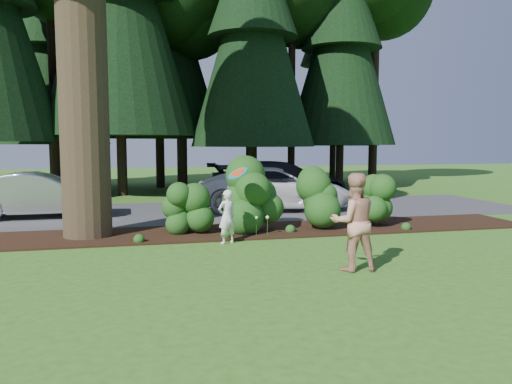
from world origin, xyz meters
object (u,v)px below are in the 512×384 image
Objects in this scene: car_white_suv at (275,188)px; adult at (354,222)px; child at (227,217)px; car_silver_wagon at (40,195)px; car_dark_suv at (281,181)px; frisbee at (238,173)px.

car_white_suv is 8.70m from adult.
child is 0.70× the size of adult.
car_dark_suv is (8.87, 2.26, 0.11)m from car_silver_wagon.
child is (5.23, -5.49, -0.10)m from car_silver_wagon.
child is 3.68m from adult.
car_white_suv reaches higher than car_silver_wagon.
car_white_suv is 2.37m from car_dark_suv.
car_dark_suv is at bearing -13.54° from car_white_suv.
car_silver_wagon is 0.80× the size of car_white_suv.
car_dark_suv is 4.37× the size of child.
car_white_suv is 0.96× the size of car_dark_suv.
car_dark_suv reaches higher than car_silver_wagon.
car_white_suv is at bearing -90.95° from adult.
car_dark_suv is 8.35m from frisbee.
car_white_suv is at bearing -90.86° from car_silver_wagon.
frisbee reaches higher than car_silver_wagon.
car_white_suv is 6.01m from frisbee.
adult is at bearing 165.68° from car_dark_suv.
car_dark_suv is 3.06× the size of adult.
frisbee reaches higher than adult.
car_silver_wagon is 0.77× the size of car_dark_suv.
child is (-3.64, -7.75, -0.21)m from car_dark_suv.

